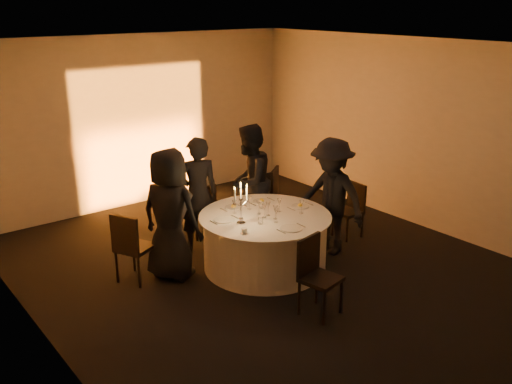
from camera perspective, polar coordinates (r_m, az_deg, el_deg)
floor at (r=8.02m, az=0.89°, el=-7.49°), size 7.00×7.00×0.00m
ceiling at (r=7.22m, az=1.01°, el=14.41°), size 7.00×7.00×0.00m
wall_back at (r=10.36m, az=-11.39°, el=6.99°), size 7.00×0.00×7.00m
wall_left at (r=6.15m, az=-21.39°, el=-2.03°), size 0.00×7.00×7.00m
wall_right at (r=9.60m, az=15.10°, el=5.79°), size 0.00×7.00×7.00m
uplighter_fixture at (r=10.49m, az=-10.14°, el=-1.03°), size 0.25×0.12×0.10m
banquet_table at (r=7.86m, az=0.90°, el=-4.97°), size 1.80×1.80×0.77m
chair_left at (r=7.57m, az=-12.41°, el=-5.11°), size 0.56×0.56×0.96m
chair_back_left at (r=8.85m, az=-5.35°, el=-1.60°), size 0.40×0.40×0.86m
chair_back_right at (r=9.20m, az=1.17°, el=-0.20°), size 0.61×0.61×0.99m
chair_right at (r=8.99m, az=9.52°, el=-1.49°), size 0.38×0.38×0.85m
chair_front at (r=6.75m, az=5.98°, el=-7.89°), size 0.48×0.48×0.94m
guest_left at (r=7.50m, az=-8.60°, el=-2.26°), size 0.88×1.02×1.77m
guest_back_left at (r=8.32m, az=-5.86°, el=-0.22°), size 0.72×0.59×1.71m
guest_back_right at (r=8.73m, az=-0.68°, el=1.04°), size 1.07×0.99×1.78m
guest_right at (r=8.24m, az=7.53°, el=-0.45°), size 0.81×1.20×1.71m
plate_left at (r=7.55m, az=-3.19°, el=-2.79°), size 0.36×0.28×0.01m
plate_back_left at (r=7.99m, az=-2.26°, el=-1.45°), size 0.36×0.24×0.08m
plate_back_right at (r=8.21m, az=0.56°, el=-0.88°), size 0.35×0.25×0.08m
plate_right at (r=8.04m, az=4.44°, el=-1.35°), size 0.36×0.25×0.08m
plate_front at (r=7.28m, az=3.55°, el=-3.64°), size 0.36×0.28×0.01m
coffee_cup at (r=7.13m, az=-1.18°, el=-3.90°), size 0.11×0.11×0.07m
candelabra at (r=7.36m, az=-1.51°, el=-1.74°), size 0.24×0.11×0.57m
wine_glass_a at (r=7.71m, az=0.29°, el=-1.25°), size 0.07×0.07×0.19m
wine_glass_b at (r=7.43m, az=2.02°, el=-2.07°), size 0.07×0.07×0.19m
wine_glass_c at (r=7.80m, az=2.36°, el=-1.04°), size 0.07×0.07×0.19m
wine_glass_d at (r=7.59m, az=0.85°, el=-1.58°), size 0.07×0.07×0.19m
wine_glass_e at (r=7.54m, az=1.95°, el=-1.75°), size 0.07×0.07×0.19m
wine_glass_f at (r=7.88m, az=-0.67°, el=-0.80°), size 0.07×0.07×0.19m
wine_glass_g at (r=7.74m, az=-2.19°, el=-1.20°), size 0.07×0.07×0.19m
wine_glass_h at (r=7.75m, az=4.59°, el=-1.21°), size 0.07×0.07×0.19m
wine_glass_i at (r=7.66m, az=1.23°, el=-1.40°), size 0.07×0.07×0.19m
tumbler_a at (r=7.96m, az=0.54°, el=-1.32°), size 0.07×0.07×0.09m
tumbler_b at (r=7.41m, az=0.47°, el=-2.87°), size 0.07×0.07×0.09m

